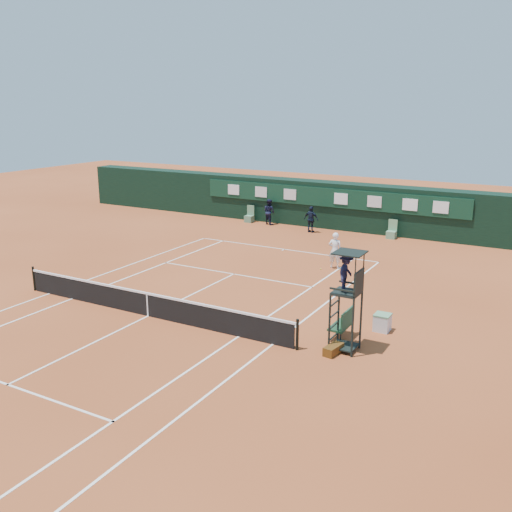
{
  "coord_description": "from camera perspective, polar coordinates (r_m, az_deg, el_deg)",
  "views": [
    {
      "loc": [
        13.83,
        -16.1,
        8.08
      ],
      "look_at": [
        1.46,
        6.0,
        1.2
      ],
      "focal_mm": 40.0,
      "sensor_mm": 36.0,
      "label": 1
    }
  ],
  "objects": [
    {
      "name": "umpire_chair",
      "position": [
        18.78,
        9.06,
        -2.42
      ],
      "size": [
        0.96,
        0.95,
        3.42
      ],
      "color": "black",
      "rests_on": "ground"
    },
    {
      "name": "tennis_bag",
      "position": [
        19.26,
        7.74,
        -9.25
      ],
      "size": [
        0.48,
        0.85,
        0.3
      ],
      "primitive_type": "cube",
      "rotation": [
        0.0,
        0.0,
        -0.16
      ],
      "color": "black",
      "rests_on": "ground"
    },
    {
      "name": "player",
      "position": [
        28.63,
        7.91,
        0.56
      ],
      "size": [
        0.72,
        0.52,
        1.83
      ],
      "primitive_type": "imported",
      "rotation": [
        0.0,
        0.0,
        3.28
      ],
      "color": "white",
      "rests_on": "ground"
    },
    {
      "name": "ball_kid_left",
      "position": [
        38.69,
        1.32,
        4.45
      ],
      "size": [
        1.0,
        0.89,
        1.73
      ],
      "primitive_type": "imported",
      "rotation": [
        0.0,
        0.0,
        2.82
      ],
      "color": "black",
      "rests_on": "ground"
    },
    {
      "name": "tennis_ball",
      "position": [
        28.51,
        6.49,
        -1.3
      ],
      "size": [
        0.07,
        0.07,
        0.07
      ],
      "primitive_type": "sphere",
      "color": "#D7E435",
      "rests_on": "ground"
    },
    {
      "name": "ground",
      "position": [
        22.71,
        -10.72,
        -5.92
      ],
      "size": [
        90.0,
        90.0,
        0.0
      ],
      "primitive_type": "plane",
      "color": "#A94F27",
      "rests_on": "ground"
    },
    {
      "name": "linesman_chair_left",
      "position": [
        39.52,
        -0.66,
        3.87
      ],
      "size": [
        0.55,
        0.5,
        1.15
      ],
      "color": "#537F5F",
      "rests_on": "ground"
    },
    {
      "name": "cooler",
      "position": [
        21.34,
        12.51,
        -6.49
      ],
      "size": [
        0.57,
        0.57,
        0.65
      ],
      "color": "silver",
      "rests_on": "ground"
    },
    {
      "name": "tennis_net",
      "position": [
        22.53,
        -10.79,
        -4.72
      ],
      "size": [
        12.9,
        0.1,
        1.1
      ],
      "color": "black",
      "rests_on": "ground"
    },
    {
      "name": "player_bench",
      "position": [
        20.33,
        8.76,
        -6.58
      ],
      "size": [
        0.56,
        1.2,
        1.1
      ],
      "color": "#173A21",
      "rests_on": "ground"
    },
    {
      "name": "ball_kid_right",
      "position": [
        36.42,
        5.54,
        3.67
      ],
      "size": [
        1.01,
        0.46,
        1.69
      ],
      "primitive_type": "imported",
      "rotation": [
        0.0,
        0.0,
        3.09
      ],
      "color": "black",
      "rests_on": "ground"
    },
    {
      "name": "linesman_chair_right",
      "position": [
        35.71,
        13.4,
        2.22
      ],
      "size": [
        0.55,
        0.5,
        1.15
      ],
      "color": "#5F916C",
      "rests_on": "ground"
    },
    {
      "name": "court_lines",
      "position": [
        22.71,
        -10.72,
        -5.91
      ],
      "size": [
        11.05,
        23.85,
        0.01
      ],
      "color": "silver",
      "rests_on": "ground"
    },
    {
      "name": "back_wall",
      "position": [
        38.05,
        7.51,
        5.12
      ],
      "size": [
        40.0,
        1.65,
        3.0
      ],
      "color": "black",
      "rests_on": "ground"
    }
  ]
}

